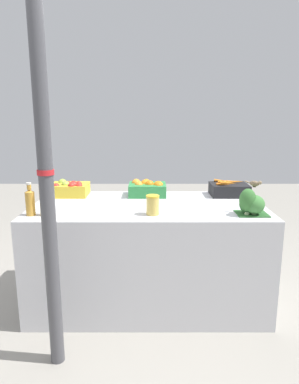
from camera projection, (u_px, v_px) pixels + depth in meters
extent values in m
plane|color=gray|center=(150.00, 298.00, 2.91)|extent=(10.00, 10.00, 0.00)
cube|color=silver|center=(150.00, 253.00, 2.82)|extent=(1.83, 0.95, 0.83)
cylinder|color=#4C4C51|center=(48.00, 191.00, 1.94)|extent=(0.08, 0.08, 2.20)
cylinder|color=red|center=(47.00, 172.00, 1.92)|extent=(0.09, 0.09, 0.03)
cube|color=gold|center=(71.00, 190.00, 3.03)|extent=(0.32, 0.26, 0.10)
sphere|color=#9EBC42|center=(67.00, 185.00, 2.98)|extent=(0.07, 0.07, 0.07)
sphere|color=red|center=(73.00, 186.00, 2.93)|extent=(0.06, 0.06, 0.06)
sphere|color=#9EBC42|center=(64.00, 183.00, 3.09)|extent=(0.08, 0.08, 0.08)
sphere|color=red|center=(75.00, 185.00, 2.96)|extent=(0.07, 0.07, 0.07)
sphere|color=red|center=(75.00, 184.00, 3.02)|extent=(0.06, 0.06, 0.06)
sphere|color=red|center=(70.00, 185.00, 3.00)|extent=(0.07, 0.07, 0.07)
sphere|color=red|center=(58.00, 187.00, 2.95)|extent=(0.07, 0.07, 0.07)
sphere|color=red|center=(80.00, 185.00, 3.01)|extent=(0.07, 0.07, 0.07)
sphere|color=red|center=(81.00, 187.00, 2.93)|extent=(0.06, 0.06, 0.06)
cube|color=#2D8442|center=(149.00, 190.00, 3.02)|extent=(0.32, 0.26, 0.10)
sphere|color=orange|center=(146.00, 184.00, 3.05)|extent=(0.08, 0.08, 0.08)
sphere|color=orange|center=(140.00, 186.00, 3.00)|extent=(0.08, 0.08, 0.08)
sphere|color=orange|center=(148.00, 183.00, 3.07)|extent=(0.07, 0.07, 0.07)
sphere|color=orange|center=(151.00, 185.00, 3.00)|extent=(0.08, 0.08, 0.08)
sphere|color=orange|center=(138.00, 183.00, 3.07)|extent=(0.08, 0.08, 0.08)
sphere|color=orange|center=(160.00, 186.00, 2.97)|extent=(0.08, 0.08, 0.08)
sphere|color=orange|center=(160.00, 186.00, 2.99)|extent=(0.08, 0.08, 0.08)
sphere|color=orange|center=(159.00, 186.00, 2.99)|extent=(0.08, 0.08, 0.08)
cube|color=black|center=(230.00, 190.00, 3.02)|extent=(0.32, 0.26, 0.10)
cone|color=orange|center=(234.00, 181.00, 3.08)|extent=(0.17, 0.07, 0.02)
cone|color=orange|center=(228.00, 182.00, 2.97)|extent=(0.15, 0.05, 0.02)
cone|color=orange|center=(228.00, 181.00, 3.10)|extent=(0.14, 0.07, 0.02)
cone|color=orange|center=(237.00, 182.00, 3.03)|extent=(0.16, 0.03, 0.03)
cone|color=orange|center=(225.00, 184.00, 2.96)|extent=(0.12, 0.04, 0.02)
cone|color=orange|center=(229.00, 182.00, 3.06)|extent=(0.17, 0.06, 0.02)
cone|color=orange|center=(230.00, 183.00, 2.91)|extent=(0.13, 0.07, 0.03)
cone|color=orange|center=(223.00, 181.00, 3.08)|extent=(0.14, 0.07, 0.03)
cube|color=#2D602D|center=(253.00, 214.00, 2.45)|extent=(0.22, 0.18, 0.01)
ellipsoid|color=#427F3D|center=(256.00, 204.00, 2.41)|extent=(0.15, 0.15, 0.13)
cylinder|color=#B2C693|center=(255.00, 213.00, 2.42)|extent=(0.03, 0.03, 0.02)
ellipsoid|color=#387033|center=(249.00, 200.00, 2.40)|extent=(0.12, 0.12, 0.16)
cylinder|color=#B2C693|center=(248.00, 213.00, 2.42)|extent=(0.03, 0.03, 0.02)
ellipsoid|color=#2D602D|center=(250.00, 204.00, 2.43)|extent=(0.13, 0.13, 0.14)
cylinder|color=#B2C693|center=(249.00, 212.00, 2.44)|extent=(0.03, 0.03, 0.02)
cylinder|color=gold|center=(32.00, 204.00, 2.42)|extent=(0.06, 0.06, 0.17)
cone|color=gold|center=(31.00, 191.00, 2.40)|extent=(0.06, 0.06, 0.02)
cylinder|color=gold|center=(31.00, 187.00, 2.39)|extent=(0.03, 0.03, 0.04)
cylinder|color=silver|center=(30.00, 183.00, 2.39)|extent=(0.03, 0.03, 0.01)
cylinder|color=gold|center=(46.00, 201.00, 2.41)|extent=(0.07, 0.07, 0.21)
cone|color=gold|center=(45.00, 184.00, 2.39)|extent=(0.07, 0.07, 0.02)
cylinder|color=gold|center=(44.00, 180.00, 2.38)|extent=(0.03, 0.03, 0.04)
cylinder|color=#2D2D33|center=(44.00, 175.00, 2.37)|extent=(0.03, 0.03, 0.01)
cylinder|color=#DBBC56|center=(154.00, 206.00, 2.43)|extent=(0.09, 0.09, 0.13)
cylinder|color=gold|center=(154.00, 196.00, 2.42)|extent=(0.10, 0.10, 0.01)
cube|color=#4C3D2D|center=(256.00, 187.00, 2.43)|extent=(0.02, 0.02, 0.01)
ellipsoid|color=#7A664C|center=(256.00, 184.00, 2.42)|extent=(0.08, 0.08, 0.04)
sphere|color=#897556|center=(262.00, 183.00, 2.39)|extent=(0.03, 0.03, 0.03)
cone|color=#4C3D28|center=(263.00, 183.00, 2.38)|extent=(0.02, 0.02, 0.01)
cube|color=#7A664C|center=(249.00, 182.00, 2.46)|extent=(0.04, 0.04, 0.01)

